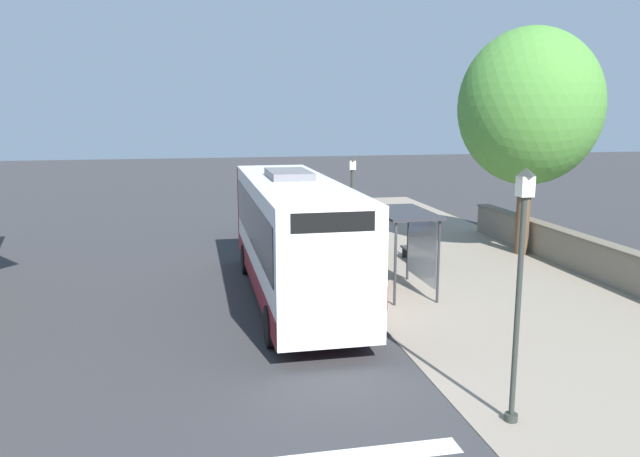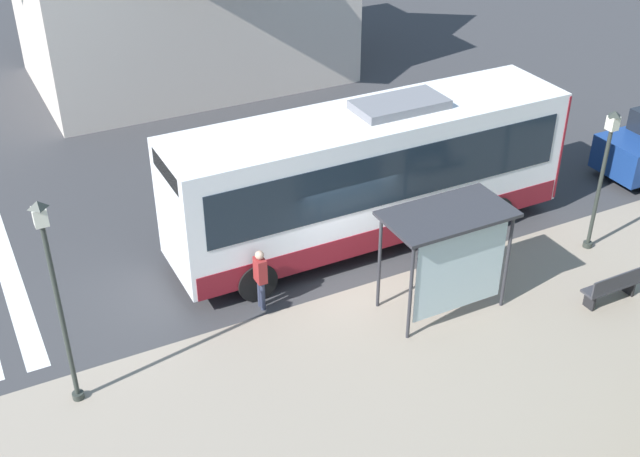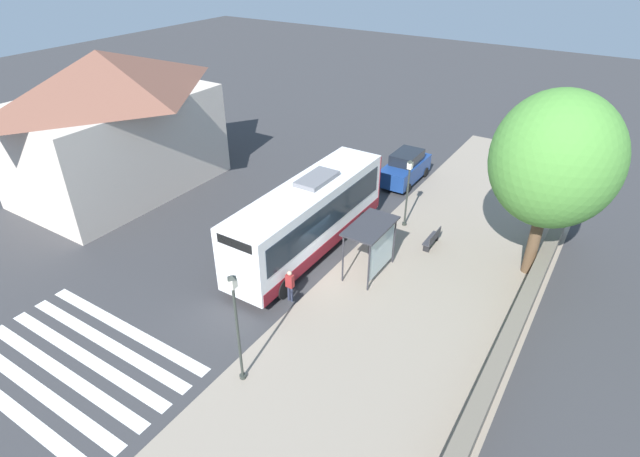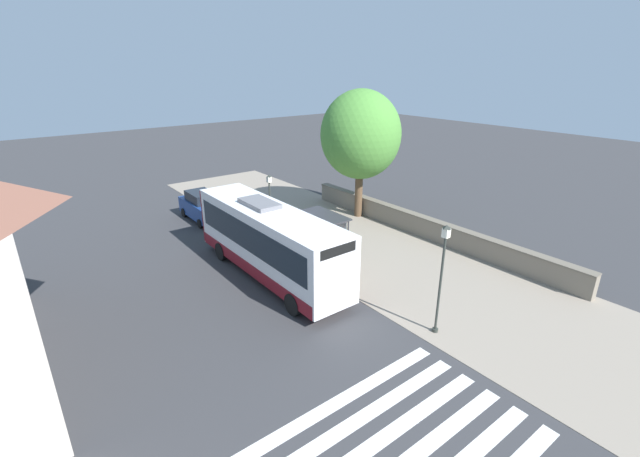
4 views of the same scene
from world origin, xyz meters
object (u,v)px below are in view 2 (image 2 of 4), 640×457
object	(u,v)px
bus	(370,173)
bus_shelter	(450,234)
street_lamp_near	(603,169)
pedestrian	(260,275)
bench	(613,286)
street_lamp_far	(56,290)

from	to	relation	value
bus	bus_shelter	distance (m)	3.57
street_lamp_near	pedestrian	bearing A→B (deg)	80.07
bus	pedestrian	size ratio (longest dim) A/B	6.71
bench	bus_shelter	bearing A→B (deg)	66.85
pedestrian	street_lamp_near	bearing A→B (deg)	-99.93
pedestrian	street_lamp_far	size ratio (longest dim) A/B	0.34
bus	bench	world-z (taller)	bus
bus	street_lamp_near	bearing A→B (deg)	-121.97
bus	pedestrian	world-z (taller)	bus
bus_shelter	pedestrian	world-z (taller)	bus_shelter
bus_shelter	bench	xyz separation A→B (m)	(-1.58, -3.71, -1.64)
pedestrian	bus	bearing A→B (deg)	-67.81
bus_shelter	street_lamp_far	xyz separation A→B (m)	(0.91, 8.33, 0.63)
street_lamp_far	street_lamp_near	bearing A→B (deg)	-91.77
pedestrian	street_lamp_far	world-z (taller)	street_lamp_far
pedestrian	street_lamp_far	xyz separation A→B (m)	(-1.11, 4.56, 1.82)
bus	street_lamp_far	xyz separation A→B (m)	(-2.66, 8.35, 0.78)
pedestrian	street_lamp_far	bearing A→B (deg)	103.72
bus_shelter	street_lamp_near	world-z (taller)	street_lamp_near
bench	street_lamp_near	xyz separation A→B (m)	(2.08, -1.23, 1.85)
bench	street_lamp_near	size ratio (longest dim) A/B	0.40
bench	street_lamp_far	bearing A→B (deg)	78.29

